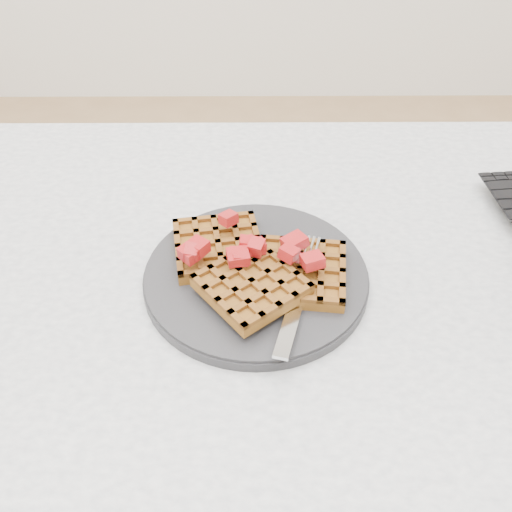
# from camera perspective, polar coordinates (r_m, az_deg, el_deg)

# --- Properties ---
(table) EXTENTS (1.20, 0.80, 0.75)m
(table) POSITION_cam_1_polar(r_m,az_deg,el_deg) (0.74, 4.96, -10.11)
(table) COLOR silver
(table) RESTS_ON ground
(plate) EXTENTS (0.26, 0.26, 0.02)m
(plate) POSITION_cam_1_polar(r_m,az_deg,el_deg) (0.67, 0.00, -2.04)
(plate) COLOR #252427
(plate) RESTS_ON table
(waffles) EXTENTS (0.21, 0.20, 0.03)m
(waffles) POSITION_cam_1_polar(r_m,az_deg,el_deg) (0.65, 0.02, -1.06)
(waffles) COLOR brown
(waffles) RESTS_ON plate
(strawberry_pile) EXTENTS (0.15, 0.15, 0.02)m
(strawberry_pile) POSITION_cam_1_polar(r_m,az_deg,el_deg) (0.63, 0.00, 0.94)
(strawberry_pile) COLOR #8B0004
(strawberry_pile) RESTS_ON waffles
(fork) EXTENTS (0.07, 0.18, 0.02)m
(fork) POSITION_cam_1_polar(r_m,az_deg,el_deg) (0.63, 4.32, -3.61)
(fork) COLOR silver
(fork) RESTS_ON plate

